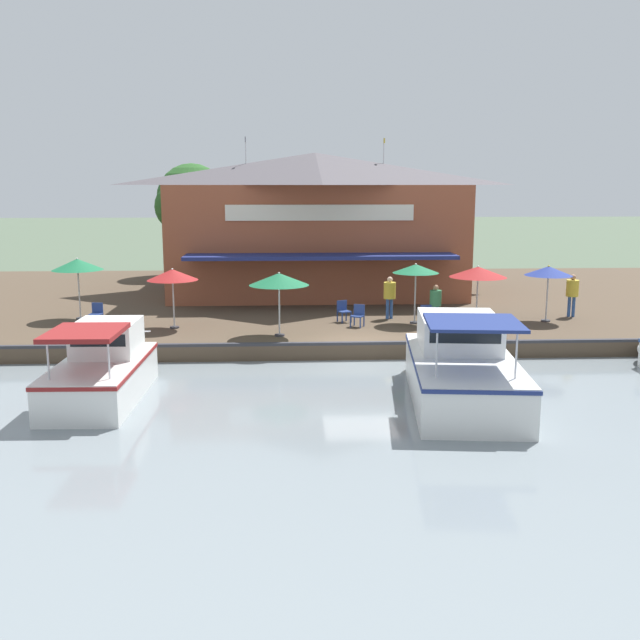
% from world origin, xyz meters
% --- Properties ---
extents(ground_plane, '(220.00, 220.00, 0.00)m').
position_xyz_m(ground_plane, '(0.00, 0.00, 0.00)').
color(ground_plane, '#4C5B47').
extents(quay_deck, '(22.00, 56.00, 0.60)m').
position_xyz_m(quay_deck, '(-11.00, 0.00, 0.30)').
color(quay_deck, '#4C3D2D').
rests_on(quay_deck, ground).
extents(quay_edge_fender, '(0.20, 50.40, 0.10)m').
position_xyz_m(quay_edge_fender, '(-0.10, 0.00, 0.65)').
color(quay_edge_fender, '#2D2D33').
rests_on(quay_edge_fender, quay_deck).
extents(waterfront_restaurant, '(11.94, 14.63, 7.75)m').
position_xyz_m(waterfront_restaurant, '(-13.22, -0.99, 4.14)').
color(waterfront_restaurant, brown).
rests_on(waterfront_restaurant, quay_deck).
extents(patio_umbrella_by_entrance, '(2.15, 2.15, 2.33)m').
position_xyz_m(patio_umbrella_by_entrance, '(-1.65, -2.78, 2.67)').
color(patio_umbrella_by_entrance, '#B7B7B7').
rests_on(patio_umbrella_by_entrance, quay_deck).
extents(patio_umbrella_mid_patio_left, '(2.03, 2.03, 2.50)m').
position_xyz_m(patio_umbrella_mid_patio_left, '(-5.37, -10.89, 2.83)').
color(patio_umbrella_mid_patio_left, '#B7B7B7').
rests_on(patio_umbrella_mid_patio_left, quay_deck).
extents(patio_umbrella_far_corner, '(2.19, 2.19, 2.34)m').
position_xyz_m(patio_umbrella_far_corner, '(-3.20, 4.83, 2.70)').
color(patio_umbrella_far_corner, '#B7B7B7').
rests_on(patio_umbrella_far_corner, quay_deck).
extents(patio_umbrella_back_row, '(1.92, 1.92, 2.30)m').
position_xyz_m(patio_umbrella_back_row, '(-3.30, -6.79, 2.65)').
color(patio_umbrella_back_row, '#B7B7B7').
rests_on(patio_umbrella_back_row, quay_deck).
extents(patio_umbrella_near_quay_edge, '(1.81, 1.81, 2.38)m').
position_xyz_m(patio_umbrella_near_quay_edge, '(-3.81, 2.53, 2.76)').
color(patio_umbrella_near_quay_edge, '#B7B7B7').
rests_on(patio_umbrella_near_quay_edge, quay_deck).
extents(patio_umbrella_mid_patio_right, '(1.86, 1.86, 2.26)m').
position_xyz_m(patio_umbrella_mid_patio_right, '(-3.94, 7.85, 2.62)').
color(patio_umbrella_mid_patio_right, '#B7B7B7').
rests_on(patio_umbrella_mid_patio_right, quay_deck).
extents(cafe_chair_under_first_umbrella, '(0.59, 0.59, 0.85)m').
position_xyz_m(cafe_chair_under_first_umbrella, '(-3.24, 0.23, 1.08)').
color(cafe_chair_under_first_umbrella, navy).
rests_on(cafe_chair_under_first_umbrella, quay_deck).
extents(cafe_chair_facing_river, '(0.58, 0.58, 0.85)m').
position_xyz_m(cafe_chair_facing_river, '(-4.25, -0.25, 1.08)').
color(cafe_chair_facing_river, navy).
rests_on(cafe_chair_facing_river, quay_deck).
extents(cafe_chair_beside_entrance, '(0.49, 0.49, 0.85)m').
position_xyz_m(cafe_chair_beside_entrance, '(-4.14, -9.92, 1.08)').
color(cafe_chair_beside_entrance, navy).
rests_on(cafe_chair_beside_entrance, quay_deck).
extents(cafe_chair_far_corner_seat, '(0.46, 0.46, 0.85)m').
position_xyz_m(cafe_chair_far_corner_seat, '(-2.98, 2.84, 1.08)').
color(cafe_chair_far_corner_seat, navy).
rests_on(cafe_chair_far_corner_seat, quay_deck).
extents(person_mid_patio, '(0.45, 0.45, 1.59)m').
position_xyz_m(person_mid_patio, '(-3.34, 3.25, 1.59)').
color(person_mid_patio, '#2D5193').
rests_on(person_mid_patio, quay_deck).
extents(person_near_entrance, '(0.50, 0.50, 1.76)m').
position_xyz_m(person_near_entrance, '(-4.90, 9.26, 1.71)').
color(person_near_entrance, '#2D5193').
rests_on(person_near_entrance, quay_deck).
extents(person_at_quay_edge, '(0.49, 0.49, 1.73)m').
position_xyz_m(person_at_quay_edge, '(-4.82, 1.68, 1.69)').
color(person_at_quay_edge, '#2D5193').
rests_on(person_at_quay_edge, quay_deck).
extents(motorboat_fourth_along, '(5.86, 2.31, 2.22)m').
position_xyz_m(motorboat_fourth_along, '(3.60, -7.69, 0.86)').
color(motorboat_fourth_along, white).
rests_on(motorboat_fourth_along, river_water).
extents(motorboat_nearest_quay, '(7.59, 3.47, 2.55)m').
position_xyz_m(motorboat_nearest_quay, '(4.09, 2.38, 0.93)').
color(motorboat_nearest_quay, white).
rests_on(motorboat_nearest_quay, river_water).
extents(tree_downstream_bank, '(4.36, 4.15, 6.62)m').
position_xyz_m(tree_downstream_bank, '(-19.26, -8.17, 5.02)').
color(tree_downstream_bank, brown).
rests_on(tree_downstream_bank, quay_deck).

